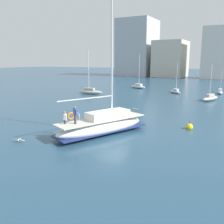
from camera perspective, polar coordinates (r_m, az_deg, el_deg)
name	(u,v)px	position (r m, az deg, el deg)	size (l,w,h in m)	color
ground_plane	(113,133)	(24.36, 0.26, -4.83)	(400.00, 400.00, 0.00)	#284C66
main_sailboat	(103,125)	(23.86, -2.17, -2.92)	(5.94, 9.78, 13.22)	white
moored_sloop_near	(138,86)	(63.75, 5.93, 5.89)	(4.95, 2.93, 8.36)	white
moored_sloop_far	(220,92)	(57.81, 23.40, 4.29)	(1.67, 4.19, 5.06)	white
moored_catamaran	(210,98)	(47.08, 21.49, 3.05)	(2.74, 5.03, 6.31)	#B7B2A8
moored_cutter_left	(90,91)	(52.66, -4.94, 4.74)	(5.46, 1.85, 9.02)	#B7B2A8
moored_ketch_distant	(175,91)	(55.43, 14.26, 4.63)	(3.32, 3.30, 6.45)	silver
seagull	(19,140)	(23.02, -20.44, -5.94)	(1.13, 0.48, 0.17)	silver
mooring_buoy	(189,127)	(26.96, 17.22, -3.25)	(0.73, 0.73, 0.97)	yellow
waterfront_buildings	(196,52)	(110.51, 18.51, 12.82)	(84.94, 19.15, 24.95)	#B2B7BC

